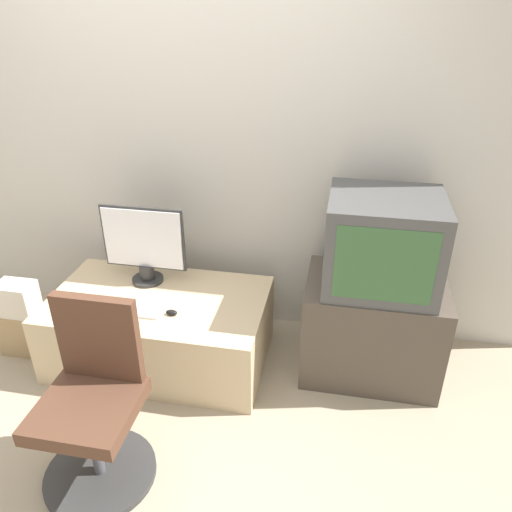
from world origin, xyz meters
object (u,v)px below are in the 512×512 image
object	(u,v)px
main_monitor	(144,245)
mouse	(172,313)
crt_tv	(383,243)
office_chair	(94,409)
keyboard	(129,309)
cardboard_box_lower	(26,332)

from	to	relation	value
main_monitor	mouse	world-z (taller)	main_monitor
crt_tv	office_chair	bearing A→B (deg)	-142.15
keyboard	crt_tv	distance (m)	1.43
main_monitor	mouse	xyz separation A→B (m)	(0.27, -0.32, -0.23)
main_monitor	keyboard	xyz separation A→B (m)	(0.02, -0.33, -0.24)
mouse	cardboard_box_lower	bearing A→B (deg)	177.04
crt_tv	cardboard_box_lower	xyz separation A→B (m)	(-2.08, -0.23, -0.70)
mouse	crt_tv	xyz separation A→B (m)	(1.09, 0.28, 0.39)
crt_tv	mouse	bearing A→B (deg)	-165.70
keyboard	cardboard_box_lower	xyz separation A→B (m)	(-0.74, 0.06, -0.30)
crt_tv	cardboard_box_lower	size ratio (longest dim) A/B	2.04
keyboard	main_monitor	bearing A→B (deg)	93.36
keyboard	mouse	size ratio (longest dim) A/B	5.59
main_monitor	mouse	distance (m)	0.48
crt_tv	office_chair	world-z (taller)	crt_tv
mouse	office_chair	distance (m)	0.69
main_monitor	keyboard	world-z (taller)	main_monitor
cardboard_box_lower	office_chair	bearing A→B (deg)	-40.10
keyboard	crt_tv	xyz separation A→B (m)	(1.34, 0.28, 0.40)
main_monitor	mouse	bearing A→B (deg)	-50.55
main_monitor	keyboard	size ratio (longest dim) A/B	1.38
keyboard	cardboard_box_lower	distance (m)	0.80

